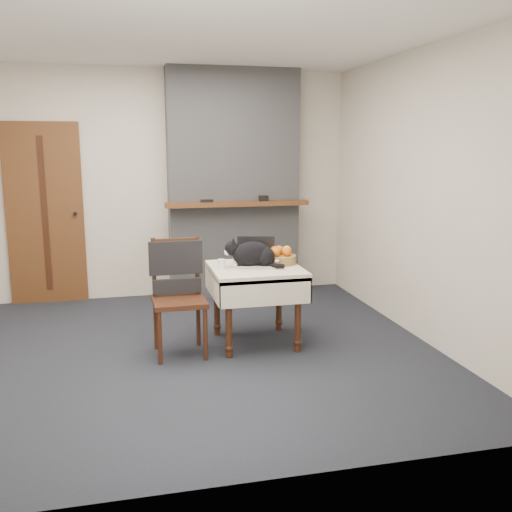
% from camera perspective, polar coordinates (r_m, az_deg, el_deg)
% --- Properties ---
extents(ground, '(4.50, 4.50, 0.00)m').
position_cam_1_polar(ground, '(4.99, -8.28, -9.61)').
color(ground, black).
rests_on(ground, ground).
extents(room_shell, '(4.52, 4.01, 2.61)m').
position_cam_1_polar(room_shell, '(5.14, -9.31, 11.04)').
color(room_shell, beige).
rests_on(room_shell, ground).
extents(door, '(0.82, 0.10, 2.00)m').
position_cam_1_polar(door, '(6.73, -20.34, 3.96)').
color(door, brown).
rests_on(door, ground).
extents(chimney, '(1.62, 0.48, 2.60)m').
position_cam_1_polar(chimney, '(6.65, -2.26, 7.14)').
color(chimney, gray).
rests_on(chimney, ground).
extents(side_table, '(0.78, 0.78, 0.70)m').
position_cam_1_polar(side_table, '(5.03, -0.04, -2.34)').
color(side_table, '#3E1C11').
rests_on(side_table, ground).
extents(laptop, '(0.40, 0.36, 0.25)m').
position_cam_1_polar(laptop, '(5.08, -0.02, -0.18)').
color(laptop, '#B7B7BC').
rests_on(laptop, side_table).
extents(cat, '(0.50, 0.31, 0.26)m').
position_cam_1_polar(cat, '(4.98, -0.27, 0.15)').
color(cat, black).
rests_on(cat, side_table).
extents(cream_jar, '(0.07, 0.07, 0.08)m').
position_cam_1_polar(cream_jar, '(4.93, -3.48, -0.80)').
color(cream_jar, white).
rests_on(cream_jar, side_table).
extents(pill_bottle, '(0.04, 0.04, 0.07)m').
position_cam_1_polar(pill_bottle, '(4.94, 2.13, -0.80)').
color(pill_bottle, '#AE3F15').
rests_on(pill_bottle, side_table).
extents(fruit_basket, '(0.28, 0.28, 0.16)m').
position_cam_1_polar(fruit_basket, '(5.12, 2.49, -0.08)').
color(fruit_basket, olive).
rests_on(fruit_basket, side_table).
extents(desk_clutter, '(0.13, 0.10, 0.01)m').
position_cam_1_polar(desk_clutter, '(5.10, 1.93, -0.81)').
color(desk_clutter, black).
rests_on(desk_clutter, side_table).
extents(chair, '(0.46, 0.44, 0.98)m').
position_cam_1_polar(chair, '(4.88, -7.88, -2.39)').
color(chair, '#3E1C11').
rests_on(chair, ground).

